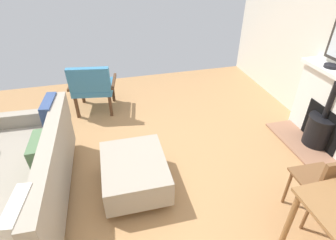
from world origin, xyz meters
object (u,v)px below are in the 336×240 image
sofa (24,181)px  ottoman (134,172)px  mantel_bowl_near (331,66)px  armchair_accent (92,85)px  dining_chair_near_fireplace (326,182)px  fireplace (330,117)px

sofa → ottoman: (-1.08, 0.03, -0.11)m
mantel_bowl_near → armchair_accent: bearing=-24.5°
dining_chair_near_fireplace → ottoman: bearing=-27.2°
armchair_accent → dining_chair_near_fireplace: dining_chair_near_fireplace is taller
sofa → armchair_accent: size_ratio=2.36×
sofa → ottoman: 1.09m
sofa → armchair_accent: bearing=-112.2°
fireplace → sofa: 3.63m
dining_chair_near_fireplace → fireplace: bearing=-133.0°
mantel_bowl_near → ottoman: (2.57, 0.42, -0.78)m
mantel_bowl_near → ottoman: bearing=9.3°
sofa → armchair_accent: (-0.71, -1.74, 0.12)m
fireplace → dining_chair_near_fireplace: fireplace is taller
fireplace → ottoman: size_ratio=1.55×
fireplace → mantel_bowl_near: size_ratio=7.95×
mantel_bowl_near → dining_chair_near_fireplace: (0.94, 1.26, -0.52)m
ottoman → fireplace: bearing=-176.5°
mantel_bowl_near → sofa: size_ratio=0.08×
mantel_bowl_near → dining_chair_near_fireplace: bearing=53.2°
dining_chair_near_fireplace → armchair_accent: bearing=-52.4°
fireplace → ottoman: 2.56m
fireplace → dining_chair_near_fireplace: bearing=47.0°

